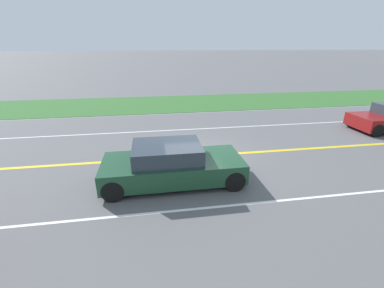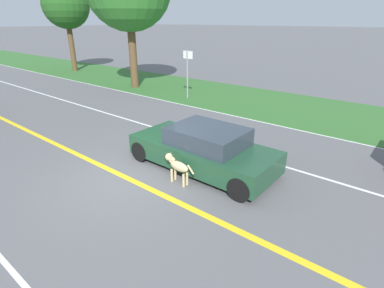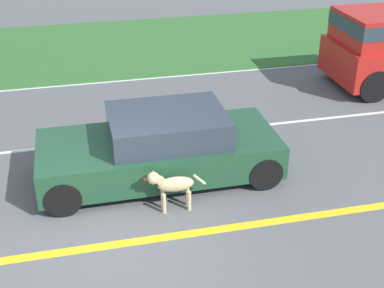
{
  "view_description": "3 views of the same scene",
  "coord_description": "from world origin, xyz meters",
  "px_view_note": "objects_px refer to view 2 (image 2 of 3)",
  "views": [
    {
      "loc": [
        9.29,
        -1.72,
        4.19
      ],
      "look_at": [
        1.29,
        -0.42,
        1.04
      ],
      "focal_mm": 24.0,
      "sensor_mm": 36.0,
      "label": 1
    },
    {
      "loc": [
        -4.61,
        -6.01,
        4.16
      ],
      "look_at": [
        1.07,
        -1.39,
        1.1
      ],
      "focal_mm": 28.0,
      "sensor_mm": 36.0,
      "label": 2
    },
    {
      "loc": [
        -6.75,
        0.26,
        5.37
      ],
      "look_at": [
        1.34,
        -1.64,
        0.91
      ],
      "focal_mm": 50.0,
      "sensor_mm": 36.0,
      "label": 3
    }
  ],
  "objects_px": {
    "dog": "(177,166)",
    "roadside_tree_right_far": "(66,5)",
    "ego_car": "(204,149)",
    "street_sign": "(188,69)"
  },
  "relations": [
    {
      "from": "dog",
      "to": "roadside_tree_right_far",
      "type": "relative_size",
      "value": 0.15
    },
    {
      "from": "ego_car",
      "to": "roadside_tree_right_far",
      "type": "relative_size",
      "value": 0.62
    },
    {
      "from": "roadside_tree_right_far",
      "to": "dog",
      "type": "bearing_deg",
      "value": -114.03
    },
    {
      "from": "ego_car",
      "to": "street_sign",
      "type": "height_order",
      "value": "street_sign"
    },
    {
      "from": "roadside_tree_right_far",
      "to": "street_sign",
      "type": "bearing_deg",
      "value": -95.51
    },
    {
      "from": "ego_car",
      "to": "dog",
      "type": "relative_size",
      "value": 4.03
    },
    {
      "from": "ego_car",
      "to": "roadside_tree_right_far",
      "type": "distance_m",
      "value": 21.72
    },
    {
      "from": "dog",
      "to": "roadside_tree_right_far",
      "type": "bearing_deg",
      "value": 67.34
    },
    {
      "from": "ego_car",
      "to": "roadside_tree_right_far",
      "type": "xyz_separation_m",
      "value": [
        7.66,
        19.79,
        4.59
      ]
    },
    {
      "from": "dog",
      "to": "street_sign",
      "type": "distance_m",
      "value": 9.57
    }
  ]
}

